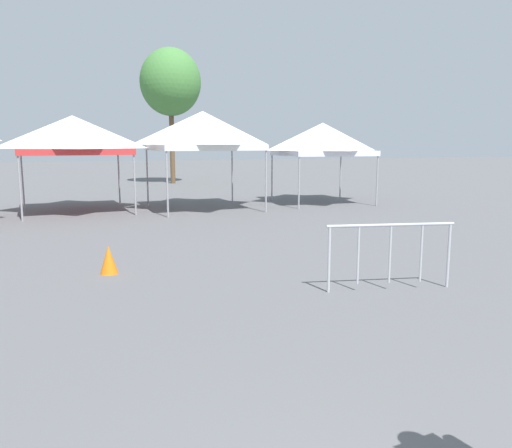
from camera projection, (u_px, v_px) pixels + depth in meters
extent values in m
cylinder|color=#9E9EA3|center=(20.00, 186.00, 14.98)|extent=(0.06, 0.06, 2.16)
cylinder|color=#9E9EA3|center=(135.00, 182.00, 16.32)|extent=(0.06, 0.06, 2.16)
cylinder|color=#9E9EA3|center=(22.00, 178.00, 18.05)|extent=(0.06, 0.06, 2.16)
cylinder|color=#9E9EA3|center=(119.00, 176.00, 19.38)|extent=(0.06, 0.06, 2.16)
pyramid|color=white|center=(73.00, 132.00, 16.93)|extent=(3.74, 3.74, 1.09)
cube|color=red|center=(74.00, 151.00, 17.03)|extent=(3.70, 3.70, 0.20)
cylinder|color=#9E9EA3|center=(167.00, 182.00, 15.72)|extent=(0.06, 0.06, 2.29)
cylinder|color=#9E9EA3|center=(266.00, 179.00, 16.99)|extent=(0.06, 0.06, 2.29)
cylinder|color=#9E9EA3|center=(147.00, 175.00, 18.80)|extent=(0.06, 0.06, 2.29)
cylinder|color=#9E9EA3|center=(232.00, 173.00, 20.07)|extent=(0.06, 0.06, 2.29)
pyramid|color=white|center=(203.00, 128.00, 17.62)|extent=(3.67, 3.67, 1.15)
cube|color=white|center=(203.00, 147.00, 17.73)|extent=(3.63, 3.63, 0.20)
cylinder|color=#9E9EA3|center=(299.00, 180.00, 17.87)|extent=(0.06, 0.06, 2.05)
cylinder|color=#9E9EA3|center=(377.00, 179.00, 18.73)|extent=(0.06, 0.06, 2.05)
cylinder|color=#9E9EA3|center=(272.00, 175.00, 20.83)|extent=(0.06, 0.06, 2.05)
cylinder|color=#9E9EA3|center=(340.00, 174.00, 21.69)|extent=(0.06, 0.06, 2.05)
pyramid|color=white|center=(323.00, 137.00, 19.53)|extent=(3.50, 3.50, 1.06)
cube|color=white|center=(322.00, 153.00, 19.63)|extent=(3.47, 3.47, 0.20)
cylinder|color=brown|center=(172.00, 146.00, 29.29)|extent=(0.28, 0.28, 4.41)
ellipsoid|color=#47843D|center=(171.00, 82.00, 28.72)|extent=(3.47, 3.47, 3.82)
cylinder|color=#B7BABF|center=(391.00, 225.00, 7.90)|extent=(2.06, 0.50, 0.05)
cylinder|color=#B7BABF|center=(448.00, 256.00, 8.12)|extent=(0.04, 0.04, 1.05)
cylinder|color=#B7BABF|center=(329.00, 260.00, 7.84)|extent=(0.04, 0.04, 1.05)
cylinder|color=#B7BABF|center=(421.00, 253.00, 8.05)|extent=(0.04, 0.04, 0.92)
cylinder|color=#B7BABF|center=(390.00, 254.00, 7.98)|extent=(0.04, 0.04, 0.92)
cylinder|color=#B7BABF|center=(358.00, 255.00, 7.90)|extent=(0.04, 0.04, 0.92)
cone|color=orange|center=(109.00, 260.00, 9.02)|extent=(0.32, 0.32, 0.51)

